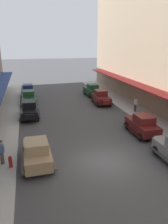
{
  "coord_description": "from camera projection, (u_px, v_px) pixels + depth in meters",
  "views": [
    {
      "loc": [
        -4.9,
        -12.61,
        8.0
      ],
      "look_at": [
        0.0,
        6.0,
        1.8
      ],
      "focal_mm": 35.06,
      "sensor_mm": 36.0,
      "label": 1
    }
  ],
  "objects": [
    {
      "name": "parked_car_7",
      "position": [
        28.0,
        91.0,
        33.03
      ],
      "size": [
        2.21,
        4.29,
        1.84
      ],
      "color": "#19234C",
      "rests_on": "ground"
    },
    {
      "name": "pedestrian_1",
      "position": [
        1.0,
        152.0,
        14.5
      ],
      "size": [
        0.36,
        0.28,
        1.67
      ],
      "color": "#4C4238",
      "rests_on": "sidewalk_left"
    },
    {
      "name": "ground_plane",
      "position": [
        106.0,
        162.0,
        15.25
      ],
      "size": [
        200.0,
        200.0,
        0.0
      ],
      "primitive_type": "plane",
      "color": "#424244"
    },
    {
      "name": "parked_car_6",
      "position": [
        37.0,
        152.0,
        14.7
      ],
      "size": [
        2.19,
        4.28,
        1.84
      ],
      "color": "#997F5B",
      "rests_on": "ground"
    },
    {
      "name": "fire_hydrant",
      "position": [
        10.0,
        162.0,
        14.23
      ],
      "size": [
        0.24,
        0.24,
        0.82
      ],
      "color": "#B21E19",
      "rests_on": "sidewalk_left"
    },
    {
      "name": "parked_car_1",
      "position": [
        101.0,
        97.0,
        29.27
      ],
      "size": [
        2.29,
        4.31,
        1.84
      ],
      "color": "#591919",
      "rests_on": "ground"
    },
    {
      "name": "pedestrian_0",
      "position": [
        136.0,
        104.0,
        25.56
      ],
      "size": [
        0.36,
        0.28,
        1.67
      ],
      "color": "#2D2D33",
      "rests_on": "sidewalk_right"
    },
    {
      "name": "parked_car_4",
      "position": [
        30.0,
        109.0,
        23.94
      ],
      "size": [
        2.23,
        4.29,
        1.84
      ],
      "color": "black",
      "rests_on": "ground"
    },
    {
      "name": "parked_car_5",
      "position": [
        29.0,
        98.0,
        28.98
      ],
      "size": [
        2.14,
        4.26,
        1.84
      ],
      "color": "#193D23",
      "rests_on": "ground"
    },
    {
      "name": "parked_car_0",
      "position": [
        92.0,
        90.0,
        33.73
      ],
      "size": [
        2.25,
        4.3,
        1.84
      ],
      "color": "#193D23",
      "rests_on": "ground"
    },
    {
      "name": "parked_car_2",
      "position": [
        143.0,
        124.0,
        19.62
      ],
      "size": [
        2.24,
        4.3,
        1.84
      ],
      "color": "#591919",
      "rests_on": "ground"
    }
  ]
}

